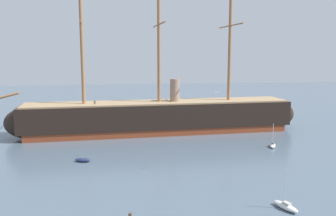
{
  "coord_description": "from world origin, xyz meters",
  "views": [
    {
      "loc": [
        -10.07,
        -28.61,
        19.09
      ],
      "look_at": [
        -0.15,
        37.83,
        8.89
      ],
      "focal_mm": 38.3,
      "sensor_mm": 36.0,
      "label": 1
    }
  ],
  "objects_px": {
    "tall_ship": "(159,116)",
    "motorboat_distant_centre": "(162,122)",
    "dinghy_alongside_bow": "(83,160)",
    "dinghy_far_right": "(274,130)",
    "sailboat_alongside_stern": "(273,145)",
    "sailboat_foreground_right": "(285,206)",
    "seagull_in_flight": "(216,92)"
  },
  "relations": [
    {
      "from": "sailboat_foreground_right",
      "to": "sailboat_alongside_stern",
      "type": "distance_m",
      "value": 30.78
    },
    {
      "from": "tall_ship",
      "to": "seagull_in_flight",
      "type": "bearing_deg",
      "value": -80.18
    },
    {
      "from": "sailboat_alongside_stern",
      "to": "seagull_in_flight",
      "type": "xyz_separation_m",
      "value": [
        -16.2,
        -13.67,
        12.68
      ]
    },
    {
      "from": "tall_ship",
      "to": "dinghy_far_right",
      "type": "bearing_deg",
      "value": -4.41
    },
    {
      "from": "sailboat_alongside_stern",
      "to": "seagull_in_flight",
      "type": "distance_m",
      "value": 24.7
    },
    {
      "from": "seagull_in_flight",
      "to": "motorboat_distant_centre",
      "type": "bearing_deg",
      "value": 94.66
    },
    {
      "from": "sailboat_alongside_stern",
      "to": "dinghy_far_right",
      "type": "xyz_separation_m",
      "value": [
        7.07,
        14.81,
        -0.14
      ]
    },
    {
      "from": "dinghy_far_right",
      "to": "sailboat_alongside_stern",
      "type": "bearing_deg",
      "value": -115.54
    },
    {
      "from": "tall_ship",
      "to": "sailboat_foreground_right",
      "type": "height_order",
      "value": "tall_ship"
    },
    {
      "from": "dinghy_far_right",
      "to": "motorboat_distant_centre",
      "type": "height_order",
      "value": "motorboat_distant_centre"
    },
    {
      "from": "tall_ship",
      "to": "dinghy_far_right",
      "type": "xyz_separation_m",
      "value": [
        28.58,
        -2.21,
        -3.78
      ]
    },
    {
      "from": "dinghy_alongside_bow",
      "to": "motorboat_distant_centre",
      "type": "relative_size",
      "value": 0.7
    },
    {
      "from": "sailboat_foreground_right",
      "to": "sailboat_alongside_stern",
      "type": "relative_size",
      "value": 1.02
    },
    {
      "from": "motorboat_distant_centre",
      "to": "seagull_in_flight",
      "type": "height_order",
      "value": "seagull_in_flight"
    },
    {
      "from": "dinghy_far_right",
      "to": "tall_ship",
      "type": "bearing_deg",
      "value": 175.59
    },
    {
      "from": "tall_ship",
      "to": "sailboat_foreground_right",
      "type": "distance_m",
      "value": 46.84
    },
    {
      "from": "tall_ship",
      "to": "sailboat_alongside_stern",
      "type": "xyz_separation_m",
      "value": [
        21.51,
        -17.01,
        -3.64
      ]
    },
    {
      "from": "tall_ship",
      "to": "sailboat_foreground_right",
      "type": "relative_size",
      "value": 15.43
    },
    {
      "from": "dinghy_far_right",
      "to": "seagull_in_flight",
      "type": "xyz_separation_m",
      "value": [
        -23.27,
        -28.47,
        12.82
      ]
    },
    {
      "from": "tall_ship",
      "to": "sailboat_alongside_stern",
      "type": "bearing_deg",
      "value": -38.35
    },
    {
      "from": "dinghy_far_right",
      "to": "motorboat_distant_centre",
      "type": "bearing_deg",
      "value": 155.21
    },
    {
      "from": "tall_ship",
      "to": "motorboat_distant_centre",
      "type": "xyz_separation_m",
      "value": [
        1.99,
        10.07,
        -3.45
      ]
    },
    {
      "from": "tall_ship",
      "to": "motorboat_distant_centre",
      "type": "relative_size",
      "value": 17.7
    },
    {
      "from": "sailboat_alongside_stern",
      "to": "motorboat_distant_centre",
      "type": "xyz_separation_m",
      "value": [
        -19.52,
        27.09,
        0.19
      ]
    },
    {
      "from": "dinghy_alongside_bow",
      "to": "dinghy_far_right",
      "type": "height_order",
      "value": "dinghy_alongside_bow"
    },
    {
      "from": "tall_ship",
      "to": "sailboat_alongside_stern",
      "type": "distance_m",
      "value": 27.66
    },
    {
      "from": "dinghy_alongside_bow",
      "to": "dinghy_far_right",
      "type": "relative_size",
      "value": 1.22
    },
    {
      "from": "sailboat_foreground_right",
      "to": "seagull_in_flight",
      "type": "height_order",
      "value": "seagull_in_flight"
    },
    {
      "from": "tall_ship",
      "to": "sailboat_alongside_stern",
      "type": "height_order",
      "value": "tall_ship"
    },
    {
      "from": "dinghy_alongside_bow",
      "to": "sailboat_alongside_stern",
      "type": "bearing_deg",
      "value": 7.08
    },
    {
      "from": "sailboat_foreground_right",
      "to": "sailboat_alongside_stern",
      "type": "xyz_separation_m",
      "value": [
        11.41,
        28.58,
        -0.01
      ]
    },
    {
      "from": "tall_ship",
      "to": "seagull_in_flight",
      "type": "relative_size",
      "value": 67.39
    }
  ]
}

